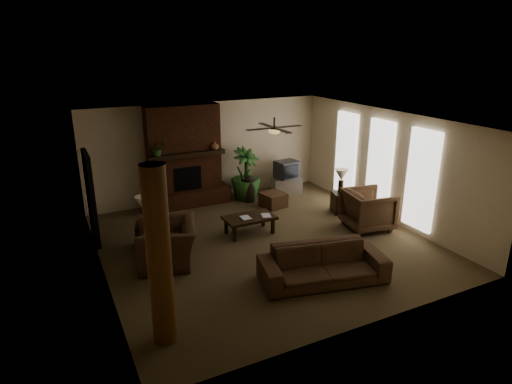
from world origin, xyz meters
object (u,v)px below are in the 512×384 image
floor_vase (249,187)px  side_table_left (148,235)px  tv_stand (287,185)px  armchair_left (167,236)px  side_table_right (342,202)px  log_column (159,258)px  lamp_right (341,177)px  floor_plant (246,185)px  coffee_table (249,219)px  armchair_right (368,208)px  ottoman (273,200)px  sofa (323,259)px  lamp_left (143,205)px

floor_vase → side_table_left: floor_vase is taller
tv_stand → armchair_left: bearing=-136.4°
tv_stand → side_table_right: side_table_right is taller
armchair_left → log_column: bearing=-0.7°
lamp_right → side_table_left: bearing=178.0°
floor_plant → side_table_left: floor_plant is taller
side_table_left → lamp_right: 5.19m
floor_vase → coffee_table: bearing=-115.5°
side_table_left → log_column: bearing=-98.9°
log_column → lamp_right: log_column is taller
armchair_right → ottoman: armchair_right is taller
sofa → coffee_table: size_ratio=2.00×
coffee_table → sofa: bearing=-83.4°
ottoman → side_table_left: 3.84m
log_column → coffee_table: (2.87, 3.00, -1.03)m
ottoman → tv_stand: 1.25m
ottoman → floor_vase: 0.84m
log_column → side_table_right: bearing=28.9°
lamp_left → lamp_right: same height
side_table_left → lamp_left: lamp_left is taller
armchair_right → floor_vase: size_ratio=1.39×
armchair_right → coffee_table: (-2.74, 1.01, -0.16)m
ottoman → floor_plant: bearing=113.7°
armchair_right → ottoman: size_ratio=1.79×
floor_plant → lamp_right: 2.83m
sofa → tv_stand: bearing=80.1°
floor_plant → side_table_left: 3.82m
coffee_table → side_table_right: bearing=3.1°
lamp_left → ottoman: bearing=14.7°
armchair_left → floor_vase: 4.06m
coffee_table → floor_vase: 2.26m
armchair_right → floor_plant: (-1.77, 3.27, -0.11)m
armchair_left → ottoman: bearing=134.1°
log_column → sofa: 3.33m
log_column → floor_plant: (3.84, 5.27, -0.98)m
side_table_left → lamp_left: 0.73m
tv_stand → lamp_right: bearing=-63.8°
coffee_table → ottoman: coffee_table is taller
armchair_right → floor_vase: bearing=39.6°
armchair_left → floor_plant: size_ratio=0.88×
armchair_left → side_table_right: 5.04m
tv_stand → side_table_left: bearing=-146.7°
sofa → lamp_left: size_ratio=3.70×
log_column → floor_vase: (3.85, 5.04, -0.97)m
coffee_table → lamp_left: lamp_left is taller
log_column → armchair_right: (5.61, 2.00, -0.86)m
coffee_table → ottoman: bearing=44.1°
armchair_left → side_table_left: 0.99m
sofa → coffee_table: 2.64m
floor_plant → side_table_right: floor_plant is taller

